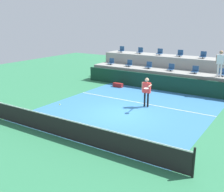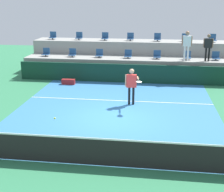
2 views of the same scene
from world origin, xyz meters
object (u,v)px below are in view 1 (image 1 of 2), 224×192
at_px(tennis_ball, 60,104).
at_px(equipment_bag, 118,85).
at_px(stadium_chair_lower_left, 129,64).
at_px(stadium_chair_upper_mid_right, 203,55).
at_px(stadium_chair_lower_mid_right, 195,70).
at_px(spectator_in_grey, 220,61).
at_px(stadium_chair_lower_center, 171,68).
at_px(tennis_player, 147,89).
at_px(stadium_chair_lower_mid_left, 149,66).
at_px(stadium_chair_upper_left, 140,51).
at_px(stadium_chair_upper_center, 180,54).
at_px(stadium_chair_lower_far_left, 111,62).
at_px(stadium_chair_upper_mid_left, 160,52).
at_px(stadium_chair_lower_right, 222,73).
at_px(stadium_chair_upper_far_left, 121,50).

relative_size(tennis_ball, equipment_bag, 0.09).
relative_size(stadium_chair_lower_left, equipment_bag, 0.68).
bearing_deg(stadium_chair_upper_mid_right, tennis_ball, -105.48).
bearing_deg(stadium_chair_lower_mid_right, spectator_in_grey, -12.65).
relative_size(stadium_chair_lower_center, tennis_player, 0.30).
relative_size(stadium_chair_upper_mid_right, tennis_player, 0.30).
bearing_deg(stadium_chair_lower_mid_left, equipment_bag, -125.00).
height_order(stadium_chair_upper_left, stadium_chair_upper_center, same).
xyz_separation_m(stadium_chair_lower_left, stadium_chair_upper_center, (3.54, 1.80, 0.85)).
height_order(stadium_chair_lower_far_left, tennis_ball, stadium_chair_lower_far_left).
bearing_deg(stadium_chair_lower_left, stadium_chair_upper_center, 26.92).
bearing_deg(tennis_player, stadium_chair_upper_mid_left, 108.27).
xyz_separation_m(stadium_chair_lower_far_left, stadium_chair_upper_mid_left, (3.57, 1.80, 0.85)).
xyz_separation_m(stadium_chair_lower_far_left, tennis_ball, (3.75, -10.21, -0.40)).
bearing_deg(stadium_chair_lower_mid_left, tennis_player, -65.40).
bearing_deg(stadium_chair_lower_left, equipment_bag, -83.19).
relative_size(stadium_chair_upper_left, stadium_chair_upper_mid_left, 1.00).
bearing_deg(stadium_chair_upper_mid_right, stadium_chair_upper_left, 180.00).
height_order(stadium_chair_lower_far_left, stadium_chair_lower_mid_left, same).
height_order(stadium_chair_lower_far_left, stadium_chair_upper_center, stadium_chair_upper_center).
xyz_separation_m(stadium_chair_lower_mid_left, stadium_chair_upper_center, (1.81, 1.80, 0.85)).
relative_size(stadium_chair_lower_far_left, stadium_chair_upper_left, 1.00).
xyz_separation_m(stadium_chair_lower_left, equipment_bag, (0.25, -2.12, -1.31)).
bearing_deg(stadium_chair_upper_center, stadium_chair_lower_mid_right, -44.96).
relative_size(stadium_chair_lower_mid_left, stadium_chair_lower_right, 1.00).
bearing_deg(stadium_chair_lower_center, tennis_ball, -98.63).
bearing_deg(stadium_chair_upper_mid_left, spectator_in_grey, -22.67).
height_order(stadium_chair_lower_far_left, stadium_chair_lower_right, same).
bearing_deg(stadium_chair_lower_far_left, tennis_player, -42.09).
xyz_separation_m(stadium_chair_lower_right, stadium_chair_upper_far_left, (-8.98, 1.80, 0.85)).
relative_size(stadium_chair_upper_left, equipment_bag, 0.68).
bearing_deg(stadium_chair_upper_far_left, stadium_chair_lower_right, -11.34).
bearing_deg(stadium_chair_upper_mid_right, stadium_chair_upper_mid_left, 180.00).
distance_m(stadium_chair_lower_far_left, stadium_chair_upper_mid_right, 7.35).
xyz_separation_m(stadium_chair_lower_center, stadium_chair_upper_mid_right, (1.78, 1.80, 0.85)).
distance_m(stadium_chair_lower_far_left, stadium_chair_lower_right, 8.90).
relative_size(stadium_chair_lower_left, stadium_chair_lower_center, 1.00).
bearing_deg(stadium_chair_upper_mid_right, stadium_chair_lower_right, -44.70).
xyz_separation_m(stadium_chair_lower_mid_right, stadium_chair_upper_left, (-5.31, 1.80, 0.85)).
bearing_deg(stadium_chair_upper_mid_right, equipment_bag, -142.37).
height_order(stadium_chair_upper_mid_left, equipment_bag, stadium_chair_upper_mid_left).
bearing_deg(stadium_chair_upper_center, stadium_chair_lower_left, -153.08).
relative_size(stadium_chair_upper_center, equipment_bag, 0.68).
bearing_deg(tennis_player, stadium_chair_upper_left, 120.16).
xyz_separation_m(stadium_chair_lower_far_left, equipment_bag, (1.99, -2.12, -1.31)).
height_order(stadium_chair_lower_left, stadium_chair_lower_right, same).
height_order(stadium_chair_lower_far_left, tennis_player, stadium_chair_lower_far_left).
height_order(spectator_in_grey, tennis_ball, spectator_in_grey).
xyz_separation_m(stadium_chair_lower_right, tennis_ball, (-5.15, -10.21, -0.40)).
xyz_separation_m(spectator_in_grey, equipment_bag, (-6.80, -1.74, -2.16)).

